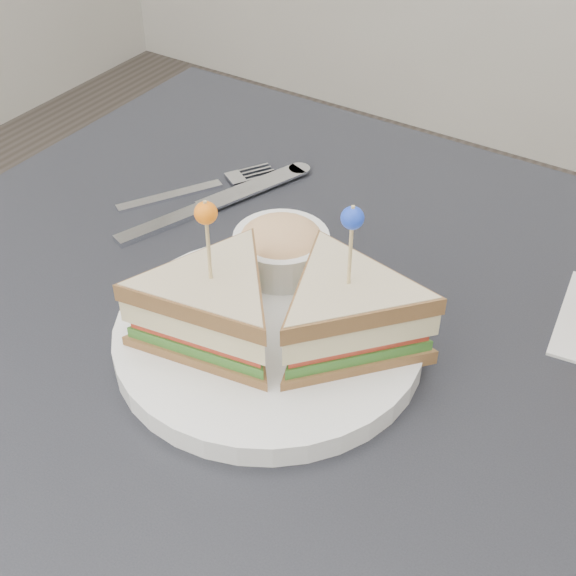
{
  "coord_description": "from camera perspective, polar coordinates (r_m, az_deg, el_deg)",
  "views": [
    {
      "loc": [
        0.28,
        -0.42,
        1.21
      ],
      "look_at": [
        0.01,
        0.01,
        0.8
      ],
      "focal_mm": 50.0,
      "sensor_mm": 36.0,
      "label": 1
    }
  ],
  "objects": [
    {
      "name": "cutlery_fork",
      "position": [
        0.87,
        -5.9,
        7.19
      ],
      "size": [
        0.11,
        0.16,
        0.01
      ],
      "rotation": [
        0.0,
        0.0,
        -0.54
      ],
      "color": "silver",
      "rests_on": "table"
    },
    {
      "name": "cutlery_knife",
      "position": [
        0.84,
        -5.6,
        5.89
      ],
      "size": [
        0.1,
        0.23,
        0.01
      ],
      "rotation": [
        0.0,
        0.0,
        -0.35
      ],
      "color": "silver",
      "rests_on": "table"
    },
    {
      "name": "plate_meal",
      "position": [
        0.64,
        -0.79,
        -1.57
      ],
      "size": [
        0.33,
        0.33,
        0.15
      ],
      "rotation": [
        0.0,
        0.0,
        -0.37
      ],
      "color": "white",
      "rests_on": "table"
    },
    {
      "name": "table",
      "position": [
        0.74,
        -1.09,
        -7.78
      ],
      "size": [
        0.8,
        0.8,
        0.75
      ],
      "color": "black",
      "rests_on": "ground"
    }
  ]
}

